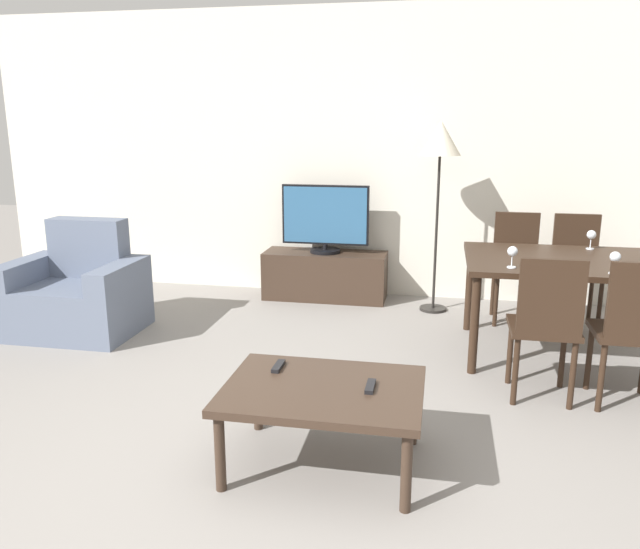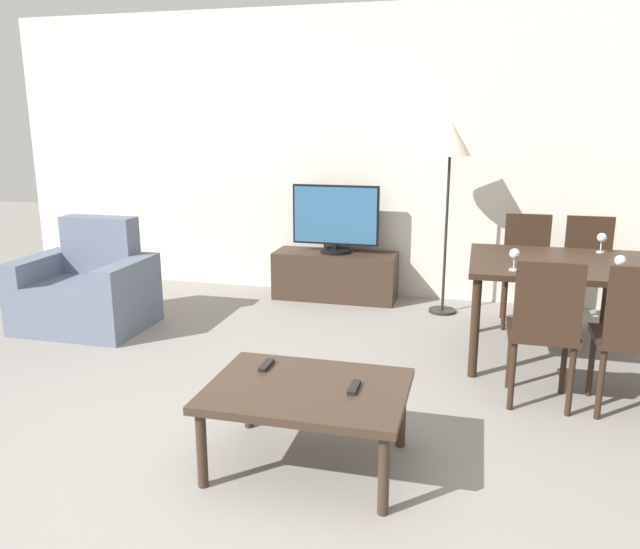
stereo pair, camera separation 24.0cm
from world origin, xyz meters
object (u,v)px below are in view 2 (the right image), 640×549
object	(u,v)px
tv	(336,219)
dining_chair_near_right	(635,332)
armchair	(88,291)
dining_table	(572,272)
floor_lamp	(450,147)
remote_primary	(354,387)
wine_glass_left	(515,255)
dining_chair_far	(588,267)
tv_stand	(335,276)
dining_chair_far_left	(526,264)
wine_glass_right	(602,239)
remote_secondary	(266,365)
dining_chair_near	(544,325)
coffee_table	(307,395)
wine_glass_center	(620,262)

from	to	relation	value
tv	dining_chair_near_right	xyz separation A→B (m)	(2.19, -1.98, -0.26)
armchair	dining_table	size ratio (longest dim) A/B	0.72
dining_table	floor_lamp	distance (m)	1.55
armchair	remote_primary	size ratio (longest dim) A/B	6.66
tv	wine_glass_left	world-z (taller)	tv
armchair	remote_primary	distance (m)	3.03
tv	dining_chair_far	xyz separation A→B (m)	(2.19, -0.32, -0.26)
tv_stand	dining_chair_far	distance (m)	2.23
dining_chair_far_left	wine_glass_right	distance (m)	0.72
remote_secondary	wine_glass_left	distance (m)	1.83
remote_primary	armchair	bearing A→B (deg)	147.87
armchair	dining_chair_near_right	xyz separation A→B (m)	(3.99, -0.66, 0.21)
dining_chair_near	coffee_table	bearing A→B (deg)	-140.03
tv	coffee_table	distance (m)	3.03
dining_chair_near	floor_lamp	xyz separation A→B (m)	(-0.68, 1.79, 0.94)
coffee_table	remote_secondary	distance (m)	0.33
dining_table	wine_glass_right	bearing A→B (deg)	58.57
dining_chair_far	wine_glass_center	xyz separation A→B (m)	(-0.03, -1.24, 0.31)
tv_stand	dining_chair_near_right	size ratio (longest dim) A/B	1.27
dining_table	dining_chair_near	size ratio (longest dim) A/B	1.51
remote_primary	wine_glass_left	distance (m)	1.67
dining_chair_near_right	remote_primary	world-z (taller)	dining_chair_near_right
dining_chair_far	floor_lamp	world-z (taller)	floor_lamp
armchair	dining_chair_far_left	distance (m)	3.65
armchair	wine_glass_right	world-z (taller)	armchair
coffee_table	dining_chair_near	distance (m)	1.53
wine_glass_center	remote_primary	bearing A→B (deg)	-135.43
tv_stand	dining_chair_near	world-z (taller)	dining_chair_near
coffee_table	wine_glass_center	size ratio (longest dim) A/B	6.58
tv	remote_primary	distance (m)	3.05
wine_glass_right	dining_chair_far_left	bearing A→B (deg)	137.60
tv_stand	remote_primary	bearing A→B (deg)	-75.31
tv	wine_glass_left	size ratio (longest dim) A/B	5.63
tv	floor_lamp	world-z (taller)	floor_lamp
dining_chair_far_left	floor_lamp	bearing A→B (deg)	169.49
dining_chair_near	wine_glass_right	size ratio (longest dim) A/B	6.26
coffee_table	wine_glass_center	distance (m)	2.18
dining_chair_far	wine_glass_center	distance (m)	1.28
tv_stand	tv	size ratio (longest dim) A/B	1.41
armchair	dining_chair_near	size ratio (longest dim) A/B	1.09
dining_chair_near_right	wine_glass_center	size ratio (longest dim) A/B	6.26
coffee_table	wine_glass_right	world-z (taller)	wine_glass_right
floor_lamp	remote_secondary	distance (m)	2.88
dining_chair_near_right	armchair	bearing A→B (deg)	170.62
dining_table	remote_primary	xyz separation A→B (m)	(-1.18, -1.78, -0.22)
dining_chair_far_left	remote_primary	distance (m)	2.78
dining_chair_far_left	remote_secondary	bearing A→B (deg)	-120.36
dining_table	wine_glass_right	xyz separation A→B (m)	(0.24, 0.39, 0.17)
floor_lamp	wine_glass_center	size ratio (longest dim) A/B	11.46
wine_glass_left	wine_glass_center	world-z (taller)	same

